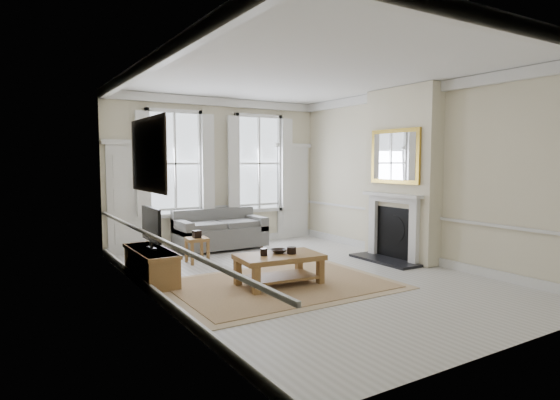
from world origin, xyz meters
TOP-DOWN VIEW (x-y plane):
  - floor at (0.00, 0.00)m, footprint 7.20×7.20m
  - ceiling at (0.00, 0.00)m, footprint 7.20×7.20m
  - back_wall at (0.00, 3.60)m, footprint 5.20×0.00m
  - left_wall at (-2.60, 0.00)m, footprint 0.00×7.20m
  - right_wall at (2.60, 0.00)m, footprint 0.00×7.20m
  - window_left at (-1.05, 3.55)m, footprint 1.26×0.20m
  - window_right at (1.05, 3.55)m, footprint 1.26×0.20m
  - door_left at (-2.05, 3.56)m, footprint 0.90×0.08m
  - door_right at (2.05, 3.56)m, footprint 0.90×0.08m
  - painting at (-2.56, 0.30)m, footprint 0.05×1.66m
  - chimney_breast at (2.43, 0.20)m, footprint 0.35×1.70m
  - hearth at (2.00, 0.20)m, footprint 0.55×1.50m
  - fireplace at (2.20, 0.20)m, footprint 0.21×1.45m
  - mirror at (2.21, 0.20)m, footprint 0.06×1.26m
  - sofa at (-0.20, 3.11)m, footprint 1.95×0.95m
  - side_table at (-1.17, 2.01)m, footprint 0.45×0.45m
  - rug at (-0.68, -0.22)m, footprint 3.50×2.60m
  - coffee_table at (-0.68, -0.22)m, footprint 1.39×0.89m
  - ceramic_pot_a at (-0.93, -0.17)m, footprint 0.11×0.11m
  - ceramic_pot_b at (-0.48, -0.27)m, footprint 0.15×0.15m
  - bowl at (-0.63, -0.12)m, footprint 0.31×0.31m
  - tv_stand at (-2.34, 1.05)m, footprint 0.48×1.51m
  - tv at (-2.32, 1.05)m, footprint 0.08×0.90m

SIDE VIEW (x-z plane):
  - floor at x=0.00m, z-range 0.00..0.00m
  - rug at x=-0.68m, z-range 0.00..0.02m
  - hearth at x=2.00m, z-range 0.00..0.05m
  - tv_stand at x=-2.34m, z-range 0.00..0.54m
  - sofa at x=-0.20m, z-range -0.07..0.81m
  - side_table at x=-1.17m, z-range 0.14..0.63m
  - coffee_table at x=-0.68m, z-range 0.17..0.66m
  - bowl at x=-0.63m, z-range 0.49..0.56m
  - ceramic_pot_b at x=-0.48m, z-range 0.49..0.60m
  - ceramic_pot_a at x=-0.93m, z-range 0.49..0.61m
  - fireplace at x=2.20m, z-range 0.07..1.40m
  - tv at x=-2.32m, z-range 0.59..1.27m
  - door_left at x=-2.05m, z-range 0.00..2.30m
  - door_right at x=2.05m, z-range 0.00..2.30m
  - back_wall at x=0.00m, z-range -0.90..4.30m
  - left_wall at x=-2.60m, z-range -1.90..5.30m
  - right_wall at x=2.60m, z-range -1.90..5.30m
  - chimney_breast at x=2.43m, z-range 0.01..3.39m
  - window_left at x=-1.05m, z-range 0.80..3.00m
  - window_right at x=1.05m, z-range 0.80..3.00m
  - painting at x=-2.56m, z-range 1.52..2.58m
  - mirror at x=2.21m, z-range 1.52..2.58m
  - ceiling at x=0.00m, z-range 3.40..3.40m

